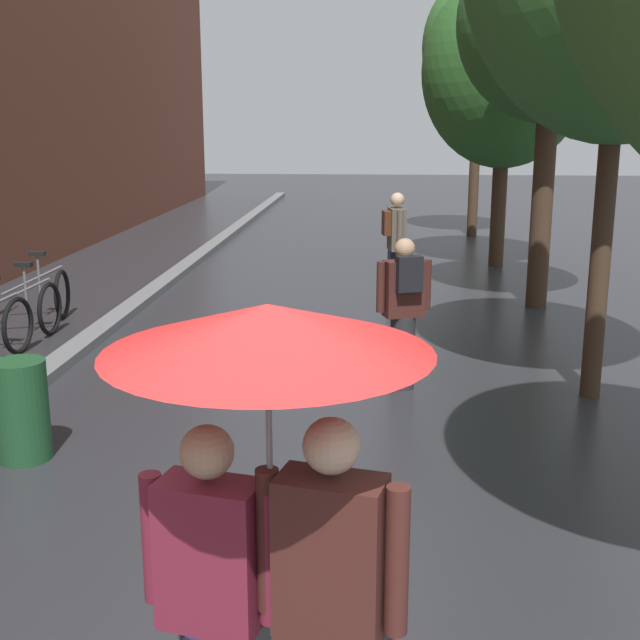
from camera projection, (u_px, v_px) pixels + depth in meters
name	position (u px, v px, depth m)	size (l,w,h in m)	color
kerb_strip	(145.00, 297.00, 12.96)	(0.30, 36.00, 0.12)	slate
street_tree_2	(553.00, 24.00, 11.63)	(2.70, 2.70, 5.49)	#473323
street_tree_3	(505.00, 71.00, 15.20)	(3.06, 3.06, 5.38)	#473323
street_tree_4	(480.00, 47.00, 19.05)	(2.63, 2.63, 5.99)	#473323
parked_bicycle_7	(12.00, 306.00, 10.90)	(1.09, 0.72, 0.96)	black
parked_bicycle_8	(26.00, 292.00, 11.75)	(1.15, 0.82, 0.96)	black
couple_under_umbrella	(270.00, 480.00, 3.11)	(1.22, 1.22, 2.13)	#1E233D
litter_bin	(22.00, 410.00, 6.87)	(0.44, 0.44, 0.85)	#1E4C28
pedestrian_walking_midground	(404.00, 309.00, 8.58)	(0.56, 0.41, 1.59)	#2D2D33
pedestrian_walking_far	(396.00, 246.00, 12.50)	(0.37, 0.58, 1.70)	#1E233D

